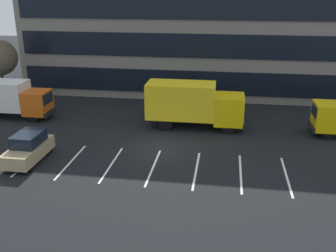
{
  "coord_description": "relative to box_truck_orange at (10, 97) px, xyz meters",
  "views": [
    {
      "loc": [
        4.37,
        -25.35,
        11.13
      ],
      "look_at": [
        0.36,
        1.05,
        1.4
      ],
      "focal_mm": 41.5,
      "sensor_mm": 36.0,
      "label": 1
    }
  ],
  "objects": [
    {
      "name": "ground_plane",
      "position": [
        14.35,
        -5.06,
        -1.84
      ],
      "size": [
        120.0,
        120.0,
        0.0
      ],
      "primitive_type": "plane",
      "color": "black"
    },
    {
      "name": "office_building",
      "position": [
        14.35,
        12.89,
        5.36
      ],
      "size": [
        34.26,
        11.07,
        14.4
      ],
      "color": "slate",
      "rests_on": "ground_plane"
    },
    {
      "name": "lot_markings",
      "position": [
        14.35,
        -8.08,
        -1.83
      ],
      "size": [
        16.94,
        5.4,
        0.01
      ],
      "color": "silver",
      "rests_on": "ground_plane"
    },
    {
      "name": "box_truck_orange",
      "position": [
        0.0,
        0.0,
        0.0
      ],
      "size": [
        7.05,
        2.33,
        3.27
      ],
      "color": "#D85914",
      "rests_on": "ground_plane"
    },
    {
      "name": "box_truck_yellow_all",
      "position": [
        16.2,
        -0.16,
        0.25
      ],
      "size": [
        8.01,
        2.65,
        3.71
      ],
      "color": "yellow",
      "rests_on": "ground_plane"
    },
    {
      "name": "suv_tan",
      "position": [
        5.97,
        -8.34,
        -0.91
      ],
      "size": [
        1.81,
        4.27,
        1.93
      ],
      "color": "tan",
      "rests_on": "ground_plane"
    }
  ]
}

